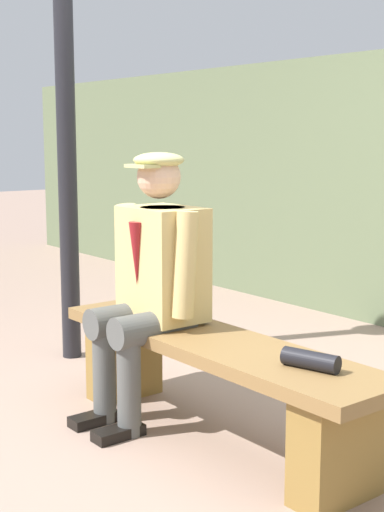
% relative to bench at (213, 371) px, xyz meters
% --- Properties ---
extents(ground_plane, '(30.00, 30.00, 0.00)m').
position_rel_bench_xyz_m(ground_plane, '(0.00, 0.00, -0.32)').
color(ground_plane, gray).
extents(bench, '(1.85, 0.43, 0.47)m').
position_rel_bench_xyz_m(bench, '(0.00, 0.00, 0.00)').
color(bench, olive).
rests_on(bench, ground).
extents(seated_man, '(0.56, 0.60, 1.29)m').
position_rel_bench_xyz_m(seated_man, '(0.38, 0.06, 0.39)').
color(seated_man, tan).
rests_on(seated_man, ground).
extents(rolled_magazine, '(0.24, 0.13, 0.07)m').
position_rel_bench_xyz_m(rolled_magazine, '(-0.58, -0.01, 0.19)').
color(rolled_magazine, black).
rests_on(rolled_magazine, bench).
extents(lamp_post, '(0.28, 0.28, 2.66)m').
position_rel_bench_xyz_m(lamp_post, '(1.53, -0.13, 1.42)').
color(lamp_post, black).
rests_on(lamp_post, ground).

